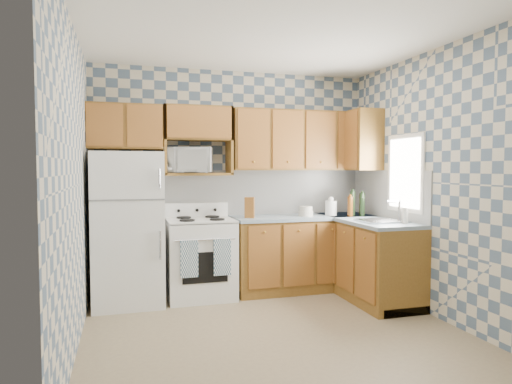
{
  "coord_description": "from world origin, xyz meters",
  "views": [
    {
      "loc": [
        -1.31,
        -3.94,
        1.51
      ],
      "look_at": [
        0.05,
        0.75,
        1.25
      ],
      "focal_mm": 32.0,
      "sensor_mm": 36.0,
      "label": 1
    }
  ],
  "objects_px": {
    "microwave": "(189,160)",
    "refrigerator": "(128,229)",
    "stove_body": "(200,259)",
    "electric_kettle": "(331,208)"
  },
  "relations": [
    {
      "from": "stove_body",
      "to": "microwave",
      "type": "height_order",
      "value": "microwave"
    },
    {
      "from": "stove_body",
      "to": "microwave",
      "type": "xyz_separation_m",
      "value": [
        -0.11,
        0.12,
        1.15
      ]
    },
    {
      "from": "refrigerator",
      "to": "electric_kettle",
      "type": "relative_size",
      "value": 9.28
    },
    {
      "from": "microwave",
      "to": "refrigerator",
      "type": "bearing_deg",
      "value": -152.92
    },
    {
      "from": "stove_body",
      "to": "refrigerator",
      "type": "bearing_deg",
      "value": -178.22
    },
    {
      "from": "refrigerator",
      "to": "stove_body",
      "type": "xyz_separation_m",
      "value": [
        0.8,
        0.03,
        -0.39
      ]
    },
    {
      "from": "refrigerator",
      "to": "stove_body",
      "type": "height_order",
      "value": "refrigerator"
    },
    {
      "from": "refrigerator",
      "to": "microwave",
      "type": "bearing_deg",
      "value": 12.07
    },
    {
      "from": "stove_body",
      "to": "electric_kettle",
      "type": "relative_size",
      "value": 4.97
    },
    {
      "from": "refrigerator",
      "to": "stove_body",
      "type": "distance_m",
      "value": 0.89
    }
  ]
}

